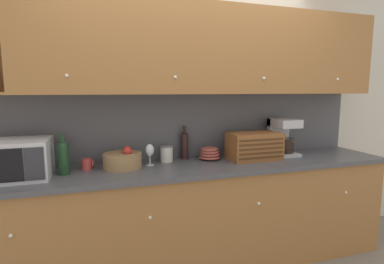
{
  "coord_description": "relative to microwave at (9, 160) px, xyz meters",
  "views": [
    {
      "loc": [
        -0.79,
        -2.68,
        1.57
      ],
      "look_at": [
        0.0,
        -0.21,
        1.2
      ],
      "focal_mm": 28.0,
      "sensor_mm": 36.0,
      "label": 1
    }
  ],
  "objects": [
    {
      "name": "fruit_basket",
      "position": [
        0.8,
        0.07,
        -0.08
      ],
      "size": [
        0.31,
        0.31,
        0.18
      ],
      "color": "#937047",
      "rests_on": "counter_unit"
    },
    {
      "name": "upper_cabinets",
      "position": [
        1.57,
        0.12,
        0.83
      ],
      "size": [
        3.59,
        0.38,
        0.74
      ],
      "color": "#A36B38",
      "rests_on": "backsplash_panel"
    },
    {
      "name": "second_wine_bottle",
      "position": [
        1.38,
        0.23,
        -0.0
      ],
      "size": [
        0.07,
        0.07,
        0.31
      ],
      "color": "black",
      "rests_on": "counter_unit"
    },
    {
      "name": "backsplash_panel",
      "position": [
        1.4,
        0.29,
        0.16
      ],
      "size": [
        3.59,
        0.01,
        0.6
      ],
      "color": "#4C4C51",
      "rests_on": "counter_unit"
    },
    {
      "name": "mug",
      "position": [
        0.52,
        0.1,
        -0.1
      ],
      "size": [
        0.09,
        0.08,
        0.09
      ],
      "color": "#B73D38",
      "rests_on": "counter_unit"
    },
    {
      "name": "bowl_stack_on_counter",
      "position": [
        1.59,
        0.13,
        -0.09
      ],
      "size": [
        0.2,
        0.2,
        0.12
      ],
      "color": "#9E473D",
      "rests_on": "counter_unit"
    },
    {
      "name": "wall_back",
      "position": [
        1.4,
        0.32,
        0.23
      ],
      "size": [
        5.99,
        0.06,
        2.6
      ],
      "color": "beige",
      "rests_on": "ground_plane"
    },
    {
      "name": "bread_box",
      "position": [
        1.98,
        0.02,
        -0.02
      ],
      "size": [
        0.47,
        0.27,
        0.25
      ],
      "color": "brown",
      "rests_on": "counter_unit"
    },
    {
      "name": "wine_glass",
      "position": [
        1.03,
        0.09,
        -0.02
      ],
      "size": [
        0.07,
        0.07,
        0.18
      ],
      "color": "silver",
      "rests_on": "counter_unit"
    },
    {
      "name": "counter_unit",
      "position": [
        1.4,
        -0.01,
        -0.61
      ],
      "size": [
        3.61,
        0.63,
        0.93
      ],
      "color": "#A36B38",
      "rests_on": "ground_plane"
    },
    {
      "name": "ground_plane",
      "position": [
        1.4,
        0.29,
        -1.07
      ],
      "size": [
        24.0,
        24.0,
        0.0
      ],
      "primitive_type": "plane",
      "color": "slate"
    },
    {
      "name": "microwave",
      "position": [
        0.0,
        0.0,
        0.0
      ],
      "size": [
        0.55,
        0.39,
        0.28
      ],
      "color": "silver",
      "rests_on": "counter_unit"
    },
    {
      "name": "wine_bottle",
      "position": [
        0.36,
        0.01,
        -0.0
      ],
      "size": [
        0.08,
        0.08,
        0.31
      ],
      "color": "#19381E",
      "rests_on": "counter_unit"
    },
    {
      "name": "coffee_maker",
      "position": [
        2.35,
        0.12,
        0.04
      ],
      "size": [
        0.22,
        0.28,
        0.36
      ],
      "color": "#B7B7BC",
      "rests_on": "counter_unit"
    },
    {
      "name": "storage_canister",
      "position": [
        1.19,
        0.17,
        -0.07
      ],
      "size": [
        0.12,
        0.12,
        0.14
      ],
      "color": "silver",
      "rests_on": "counter_unit"
    }
  ]
}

